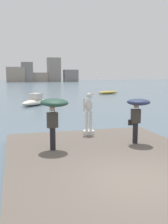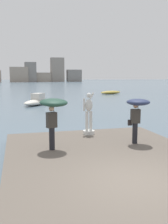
# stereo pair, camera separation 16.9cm
# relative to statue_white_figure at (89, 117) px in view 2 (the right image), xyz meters

# --- Properties ---
(ground_plane) EXTENTS (400.00, 400.00, 0.00)m
(ground_plane) POSITION_rel_statue_white_figure_xyz_m (-0.30, 34.15, -1.28)
(ground_plane) COLOR slate
(pier) EXTENTS (7.24, 9.84, 0.40)m
(pier) POSITION_rel_statue_white_figure_xyz_m (-0.30, -3.93, -1.08)
(pier) COLOR #60564C
(pier) RESTS_ON ground
(statue_white_figure) EXTENTS (0.58, 0.85, 2.09)m
(statue_white_figure) POSITION_rel_statue_white_figure_xyz_m (0.00, 0.00, 0.00)
(statue_white_figure) COLOR silver
(statue_white_figure) RESTS_ON pier
(onlooker_left) EXTENTS (1.38, 1.39, 2.03)m
(onlooker_left) POSITION_rel_statue_white_figure_xyz_m (-2.06, -2.20, 0.75)
(onlooker_left) COLOR black
(onlooker_left) RESTS_ON pier
(onlooker_right) EXTENTS (1.14, 1.14, 1.91)m
(onlooker_right) POSITION_rel_statue_white_figure_xyz_m (1.52, -2.18, 0.64)
(onlooker_right) COLOR black
(onlooker_right) RESTS_ON pier
(boat_near) EXTENTS (4.64, 2.72, 0.60)m
(boat_near) POSITION_rel_statue_white_figure_xyz_m (13.38, 32.46, -0.98)
(boat_near) COLOR #B2993D
(boat_near) RESTS_ON ground
(boat_far) EXTENTS (3.83, 4.35, 1.34)m
(boat_far) POSITION_rel_statue_white_figure_xyz_m (-1.22, 17.30, -0.83)
(boat_far) COLOR silver
(boat_far) RESTS_ON ground
(distant_skyline) EXTENTS (69.36, 9.41, 13.84)m
(distant_skyline) POSITION_rel_statue_white_figure_xyz_m (-1.32, 137.58, 3.60)
(distant_skyline) COLOR gray
(distant_skyline) RESTS_ON ground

